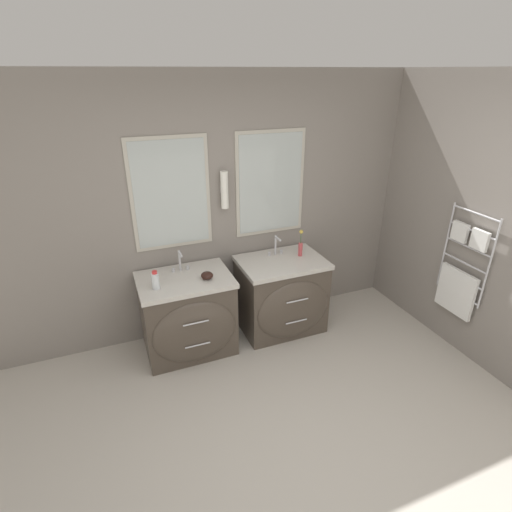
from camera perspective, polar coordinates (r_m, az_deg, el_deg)
name	(u,v)px	position (r m, az deg, el deg)	size (l,w,h in m)	color
ground_plane	(321,477)	(3.21, 9.32, -28.73)	(16.00, 16.00, 0.00)	#BCB5A8
wall_back	(223,209)	(4.05, -4.80, 6.71)	(5.60, 0.15, 2.60)	gray
wall_right	(469,222)	(4.22, 28.18, 4.30)	(0.13, 4.13, 2.60)	gray
vanity_left	(188,316)	(3.98, -9.63, -8.40)	(0.88, 0.69, 0.80)	#4C4238
vanity_right	(282,296)	(4.25, 3.81, -5.68)	(0.88, 0.69, 0.80)	#4C4238
faucet_left	(180,261)	(3.89, -10.79, -0.77)	(0.17, 0.13, 0.21)	silver
faucet_right	(276,246)	(4.17, 2.89, 1.48)	(0.17, 0.13, 0.21)	silver
toiletry_bottle	(155,280)	(3.65, -14.17, -3.41)	(0.07, 0.07, 0.17)	silver
amenity_bowl	(207,275)	(3.75, -7.02, -2.78)	(0.11, 0.11, 0.07)	black
flower_vase	(300,246)	(4.18, 6.37, 1.42)	(0.04, 0.04, 0.29)	#CC4C51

